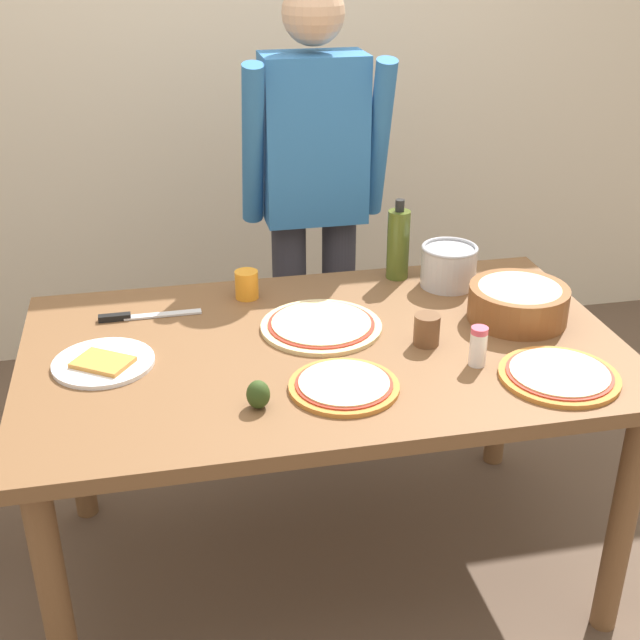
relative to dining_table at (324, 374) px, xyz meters
The scene contains 16 objects.
ground 0.67m from the dining_table, ahead, with size 8.00×8.00×0.00m, color brown.
wall_back 1.72m from the dining_table, 90.00° to the left, with size 5.60×0.10×2.60m, color beige.
dining_table is the anchor object (origin of this frame).
person_cook 0.81m from the dining_table, 80.42° to the left, with size 0.49×0.25×1.62m.
pizza_raw_on_board 0.14m from the dining_table, 82.14° to the left, with size 0.34×0.34×0.02m.
pizza_cooked_on_tray 0.25m from the dining_table, 90.91° to the right, with size 0.27×0.27×0.02m.
pizza_second_cooked 0.62m from the dining_table, 28.77° to the right, with size 0.30×0.30×0.02m.
plate_with_slice 0.58m from the dining_table, behind, with size 0.26×0.26×0.02m.
popcorn_bowl 0.59m from the dining_table, ahead, with size 0.28×0.28×0.11m.
olive_oil_bottle 0.55m from the dining_table, 51.17° to the left, with size 0.07×0.07×0.26m.
steel_pot 0.57m from the dining_table, 33.92° to the left, with size 0.17×0.17×0.13m.
cup_orange 0.40m from the dining_table, 115.17° to the left, with size 0.07×0.07×0.09m, color orange.
cup_small_brown 0.31m from the dining_table, 10.78° to the right, with size 0.07×0.07×0.09m, color brown.
salt_shaker 0.43m from the dining_table, 27.31° to the right, with size 0.04×0.04×0.11m.
chef_knife 0.56m from the dining_table, 151.16° to the left, with size 0.29×0.03×0.02m.
avocado 0.37m from the dining_table, 128.09° to the right, with size 0.06×0.06×0.07m, color #2D4219.
Camera 1 is at (-0.42, -1.94, 1.81)m, focal length 47.01 mm.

